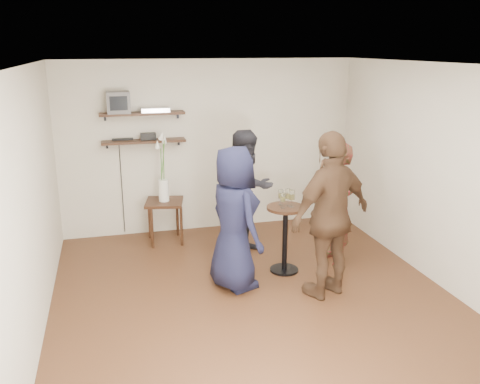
% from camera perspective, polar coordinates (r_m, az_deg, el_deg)
% --- Properties ---
extents(room, '(4.58, 5.08, 2.68)m').
position_cam_1_polar(room, '(5.42, 1.82, 0.26)').
color(room, '#482617').
rests_on(room, ground).
extents(shelf_upper, '(1.20, 0.25, 0.04)m').
position_cam_1_polar(shelf_upper, '(7.45, -10.92, 8.65)').
color(shelf_upper, black).
rests_on(shelf_upper, room).
extents(shelf_lower, '(1.20, 0.25, 0.04)m').
position_cam_1_polar(shelf_lower, '(7.51, -10.75, 5.63)').
color(shelf_lower, black).
rests_on(shelf_lower, room).
extents(crt_monitor, '(0.32, 0.30, 0.30)m').
position_cam_1_polar(crt_monitor, '(7.42, -13.51, 9.77)').
color(crt_monitor, '#59595B').
rests_on(crt_monitor, shelf_upper).
extents(dvd_deck, '(0.40, 0.24, 0.06)m').
position_cam_1_polar(dvd_deck, '(7.46, -9.51, 9.10)').
color(dvd_deck, silver).
rests_on(dvd_deck, shelf_upper).
extents(radio, '(0.22, 0.10, 0.10)m').
position_cam_1_polar(radio, '(7.50, -10.26, 6.17)').
color(radio, black).
rests_on(radio, shelf_lower).
extents(power_strip, '(0.30, 0.05, 0.03)m').
position_cam_1_polar(power_strip, '(7.54, -13.05, 5.79)').
color(power_strip, black).
rests_on(power_strip, shelf_lower).
extents(side_table, '(0.62, 0.62, 0.63)m').
position_cam_1_polar(side_table, '(7.44, -8.48, -1.75)').
color(side_table, black).
rests_on(side_table, room).
extents(vase_lilies, '(0.20, 0.20, 1.03)m').
position_cam_1_polar(vase_lilies, '(7.32, -8.62, 1.43)').
color(vase_lilies, white).
rests_on(vase_lilies, side_table).
extents(drinks_table, '(0.47, 0.47, 0.87)m').
position_cam_1_polar(drinks_table, '(6.41, 5.09, -4.27)').
color(drinks_table, black).
rests_on(drinks_table, room).
extents(wine_glass_fl, '(0.06, 0.06, 0.19)m').
position_cam_1_polar(wine_glass_fl, '(6.21, 4.84, -0.67)').
color(wine_glass_fl, silver).
rests_on(wine_glass_fl, drinks_table).
extents(wine_glass_fr, '(0.07, 0.07, 0.22)m').
position_cam_1_polar(wine_glass_fr, '(6.25, 5.85, -0.41)').
color(wine_glass_fr, silver).
rests_on(wine_glass_fr, drinks_table).
extents(wine_glass_bl, '(0.07, 0.07, 0.20)m').
position_cam_1_polar(wine_glass_bl, '(6.33, 4.62, -0.30)').
color(wine_glass_bl, silver).
rests_on(wine_glass_bl, drinks_table).
extents(wine_glass_br, '(0.07, 0.07, 0.21)m').
position_cam_1_polar(wine_glass_br, '(6.30, 5.42, -0.29)').
color(wine_glass_br, silver).
rests_on(wine_glass_br, drinks_table).
extents(person_plaid, '(0.47, 0.63, 1.59)m').
position_cam_1_polar(person_plaid, '(6.72, 10.88, -1.37)').
color(person_plaid, '#A9132B').
rests_on(person_plaid, room).
extents(person_dark, '(1.03, 0.93, 1.72)m').
position_cam_1_polar(person_dark, '(6.86, 0.83, -0.13)').
color(person_dark, black).
rests_on(person_dark, room).
extents(person_navy, '(0.79, 0.97, 1.71)m').
position_cam_1_polar(person_navy, '(5.88, -0.65, -3.02)').
color(person_navy, '#161732').
rests_on(person_navy, room).
extents(person_brown, '(1.21, 0.84, 1.91)m').
position_cam_1_polar(person_brown, '(5.76, 10.16, -2.64)').
color(person_brown, '#4B3120').
rests_on(person_brown, room).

